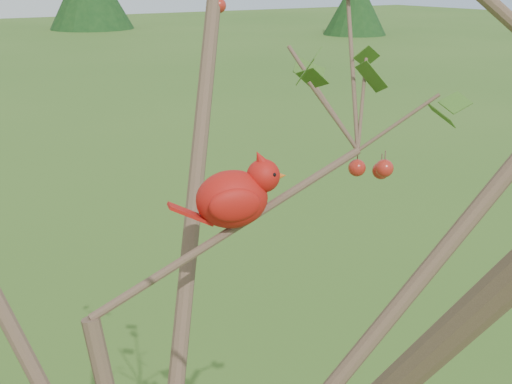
% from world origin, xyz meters
% --- Properties ---
extents(crabapple_tree, '(2.35, 2.05, 2.95)m').
position_xyz_m(crabapple_tree, '(0.03, -0.02, 2.12)').
color(crabapple_tree, '#463526').
rests_on(crabapple_tree, ground).
extents(cardinal, '(0.24, 0.15, 0.17)m').
position_xyz_m(cardinal, '(0.25, 0.07, 2.15)').
color(cardinal, red).
rests_on(cardinal, ground).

